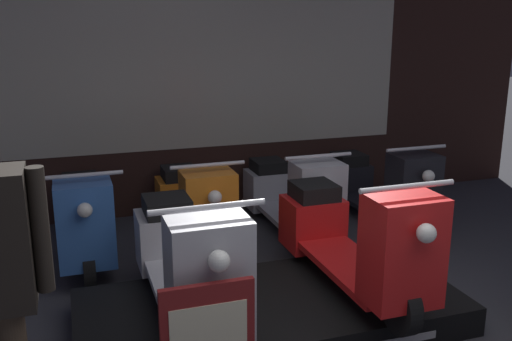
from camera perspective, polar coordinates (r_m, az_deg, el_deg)
shop_wall_back at (r=6.13m, az=-4.56°, el=10.74°), size 7.80×0.09×3.20m
display_platform at (r=4.00m, az=1.53°, el=-13.96°), size 2.58×1.17×0.20m
scooter_display_left at (r=3.62m, az=-6.99°, el=-8.96°), size 0.60×1.73×0.93m
scooter_display_right at (r=4.00m, az=9.65°, el=-6.75°), size 0.60×1.73×0.93m
scooter_backrow_0 at (r=5.15m, az=-16.84°, el=-4.61°), size 0.60×1.73×0.93m
scooter_backrow_1 at (r=5.25m, az=-6.30°, el=-3.67°), size 0.60×1.73×0.93m
scooter_backrow_2 at (r=5.52m, az=3.51°, el=-2.67°), size 0.60×1.73×0.93m
scooter_backrow_3 at (r=5.94m, az=12.15°, el=-1.73°), size 0.60×1.73×0.93m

